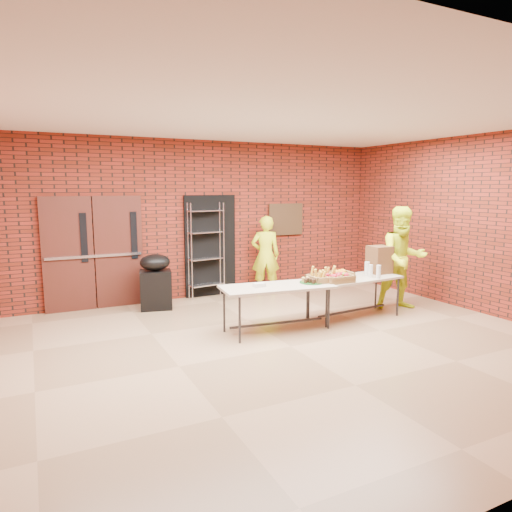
{
  "coord_description": "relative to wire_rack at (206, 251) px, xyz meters",
  "views": [
    {
      "loc": [
        -3.23,
        -5.37,
        2.25
      ],
      "look_at": [
        0.14,
        1.4,
        1.11
      ],
      "focal_mm": 32.0,
      "sensor_mm": 36.0,
      "label": 1
    }
  ],
  "objects": [
    {
      "name": "table_right",
      "position": [
        1.79,
        -2.5,
        -0.33
      ],
      "size": [
        1.77,
        0.85,
        0.7
      ],
      "rotation": [
        0.0,
        0.0,
        0.08
      ],
      "color": "tan",
      "rests_on": "room"
    },
    {
      "name": "dark_doorway",
      "position": [
        0.14,
        0.14,
        0.07
      ],
      "size": [
        1.1,
        0.06,
        2.1
      ],
      "primitive_type": "cube",
      "color": "black",
      "rests_on": "room"
    },
    {
      "name": "wire_rack",
      "position": [
        0.0,
        0.0,
        0.0
      ],
      "size": [
        0.74,
        0.34,
        1.95
      ],
      "primitive_type": null,
      "rotation": [
        0.0,
        0.0,
        0.15
      ],
      "color": "silver",
      "rests_on": "room"
    },
    {
      "name": "basket_bananas",
      "position": [
        1.09,
        -2.6,
        -0.2
      ],
      "size": [
        0.5,
        0.39,
        0.15
      ],
      "color": "olive",
      "rests_on": "table_right"
    },
    {
      "name": "room",
      "position": [
        0.04,
        -3.32,
        0.62
      ],
      "size": [
        8.08,
        7.08,
        3.28
      ],
      "color": "#8D6E4C",
      "rests_on": "ground"
    },
    {
      "name": "basket_oranges",
      "position": [
        1.55,
        -2.41,
        -0.21
      ],
      "size": [
        0.42,
        0.33,
        0.13
      ],
      "color": "olive",
      "rests_on": "table_right"
    },
    {
      "name": "coffee_dispenser",
      "position": [
        2.47,
        -2.36,
        -0.02
      ],
      "size": [
        0.38,
        0.34,
        0.5
      ],
      "primitive_type": "cube",
      "color": "brown",
      "rests_on": "table_right"
    },
    {
      "name": "napkin_box",
      "position": [
        -0.06,
        -2.52,
        -0.22
      ],
      "size": [
        0.18,
        0.12,
        0.06
      ],
      "primitive_type": "cube",
      "color": "silver",
      "rests_on": "table_left"
    },
    {
      "name": "covered_grill",
      "position": [
        -1.16,
        -0.4,
        -0.46
      ],
      "size": [
        0.66,
        0.59,
        1.03
      ],
      "rotation": [
        0.0,
        0.0,
        -0.22
      ],
      "color": "black",
      "rests_on": "room"
    },
    {
      "name": "volunteer_woman",
      "position": [
        1.25,
        -0.22,
        -0.14
      ],
      "size": [
        0.71,
        0.58,
        1.67
      ],
      "primitive_type": "imported",
      "rotation": [
        0.0,
        0.0,
        2.79
      ],
      "color": "#E1F71B",
      "rests_on": "room"
    },
    {
      "name": "basket_apples",
      "position": [
        1.3,
        -2.67,
        -0.2
      ],
      "size": [
        0.49,
        0.38,
        0.15
      ],
      "color": "olive",
      "rests_on": "table_right"
    },
    {
      "name": "double_doors",
      "position": [
        -2.15,
        0.12,
        0.08
      ],
      "size": [
        1.78,
        0.12,
        2.1
      ],
      "color": "#411812",
      "rests_on": "room"
    },
    {
      "name": "volunteer_man",
      "position": [
        2.95,
        -2.44,
        -0.02
      ],
      "size": [
        1.1,
        0.96,
        1.91
      ],
      "primitive_type": "imported",
      "rotation": [
        0.0,
        0.0,
        -0.3
      ],
      "color": "#E1F71B",
      "rests_on": "room"
    },
    {
      "name": "cup_stack_front",
      "position": [
        2.06,
        -2.61,
        -0.16
      ],
      "size": [
        0.07,
        0.07,
        0.22
      ],
      "primitive_type": "cylinder",
      "color": "silver",
      "rests_on": "table_right"
    },
    {
      "name": "cup_stack_back",
      "position": [
        2.08,
        -2.49,
        -0.14
      ],
      "size": [
        0.08,
        0.08,
        0.25
      ],
      "primitive_type": "cylinder",
      "color": "silver",
      "rests_on": "table_right"
    },
    {
      "name": "muffin_tray",
      "position": [
        0.84,
        -2.62,
        -0.21
      ],
      "size": [
        0.39,
        0.39,
        0.1
      ],
      "color": "#15511B",
      "rests_on": "table_left"
    },
    {
      "name": "bronze_plaque",
      "position": [
        1.94,
        0.13,
        0.57
      ],
      "size": [
        0.85,
        0.04,
        0.7
      ],
      "primitive_type": "cube",
      "color": "#3F2C19",
      "rests_on": "room"
    },
    {
      "name": "cup_stack_mid",
      "position": [
        2.13,
        -2.73,
        -0.16
      ],
      "size": [
        0.08,
        0.08,
        0.23
      ],
      "primitive_type": "cylinder",
      "color": "silver",
      "rests_on": "table_right"
    },
    {
      "name": "table_left",
      "position": [
        0.23,
        -2.57,
        -0.31
      ],
      "size": [
        1.84,
        0.94,
        0.72
      ],
      "rotation": [
        0.0,
        0.0,
        -0.12
      ],
      "color": "tan",
      "rests_on": "room"
    }
  ]
}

